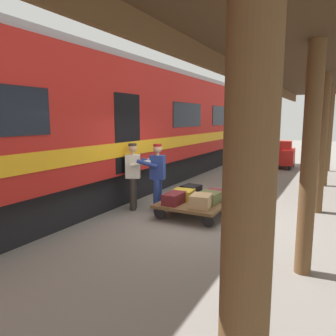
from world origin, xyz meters
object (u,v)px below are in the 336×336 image
luggage_cart (196,203)px  suitcase_olive_duffel (209,197)px  suitcase_yellow_case (183,194)px  porter_by_door (134,174)px  suitcase_black_hardshell (191,190)px  baggage_tug (282,155)px  train_car (84,128)px  suitcase_tan_vintage (201,201)px  suitcase_burgundy_valise (216,194)px  porter_in_overalls (157,175)px  suitcase_maroon_trunk (174,198)px

luggage_cart → suitcase_olive_duffel: 0.38m
luggage_cart → suitcase_olive_duffel: bearing=-180.0°
suitcase_yellow_case → porter_by_door: bearing=13.6°
suitcase_black_hardshell → baggage_tug: size_ratio=0.26×
train_car → luggage_cart: 3.77m
luggage_cart → suitcase_tan_vintage: bearing=124.4°
suitcase_black_hardshell → suitcase_tan_vintage: bearing=124.4°
train_car → suitcase_tan_vintage: size_ratio=40.07×
suitcase_burgundy_valise → suitcase_black_hardshell: 0.68m
train_car → porter_in_overalls: train_car is taller
suitcase_olive_duffel → porter_by_door: 2.00m
suitcase_tan_vintage → baggage_tug: 9.35m
suitcase_maroon_trunk → baggage_tug: size_ratio=0.35×
suitcase_olive_duffel → porter_by_door: size_ratio=0.34×
suitcase_black_hardshell → suitcase_olive_duffel: 0.84m
suitcase_black_hardshell → suitcase_olive_duffel: suitcase_black_hardshell is taller
baggage_tug → train_car: bearing=66.2°
luggage_cart → suitcase_black_hardshell: size_ratio=3.95×
train_car → luggage_cart: (-3.33, -0.18, -1.76)m
suitcase_black_hardshell → suitcase_burgundy_valise: bearing=180.0°
suitcase_tan_vintage → suitcase_olive_duffel: size_ratio=0.90×
train_car → suitcase_yellow_case: bearing=-176.6°
suitcase_tan_vintage → suitcase_olive_duffel: suitcase_tan_vintage is taller
train_car → suitcase_tan_vintage: bearing=175.1°
suitcase_maroon_trunk → train_car: bearing=-6.0°
suitcase_olive_duffel → porter_in_overalls: bearing=6.3°
suitcase_black_hardshell → porter_in_overalls: size_ratio=0.27×
suitcase_yellow_case → suitcase_burgundy_valise: suitcase_yellow_case is taller
suitcase_yellow_case → suitcase_burgundy_valise: size_ratio=1.04×
suitcase_tan_vintage → suitcase_olive_duffel: 0.49m
suitcase_yellow_case → baggage_tug: (-0.99, -8.85, 0.16)m
porter_by_door → luggage_cart: bearing=-169.2°
suitcase_maroon_trunk → suitcase_yellow_case: (0.00, -0.49, -0.01)m
train_car → luggage_cart: bearing=-177.0°
porter_in_overalls → suitcase_black_hardshell: bearing=-135.9°
suitcase_yellow_case → porter_in_overalls: size_ratio=0.30×
train_car → suitcase_olive_duffel: 4.00m
suitcase_maroon_trunk → porter_by_door: size_ratio=0.36×
suitcase_burgundy_valise → porter_by_door: size_ratio=0.29×
train_car → luggage_cart: size_ratio=11.79×
train_car → suitcase_maroon_trunk: 3.40m
baggage_tug → suitcase_burgundy_valise: bearing=87.8°
suitcase_maroon_trunk → suitcase_burgundy_valise: 1.20m
train_car → suitcase_yellow_case: size_ratio=41.35×
luggage_cart → suitcase_yellow_case: 0.38m
suitcase_olive_duffel → suitcase_tan_vintage: bearing=90.0°
suitcase_tan_vintage → suitcase_olive_duffel: bearing=-90.0°
train_car → suitcase_maroon_trunk: size_ratio=34.05×
luggage_cart → porter_by_door: bearing=10.8°
luggage_cart → suitcase_maroon_trunk: (0.34, 0.49, 0.18)m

